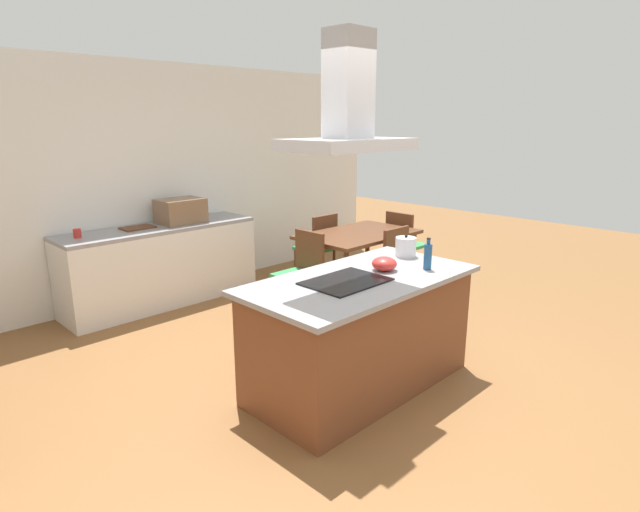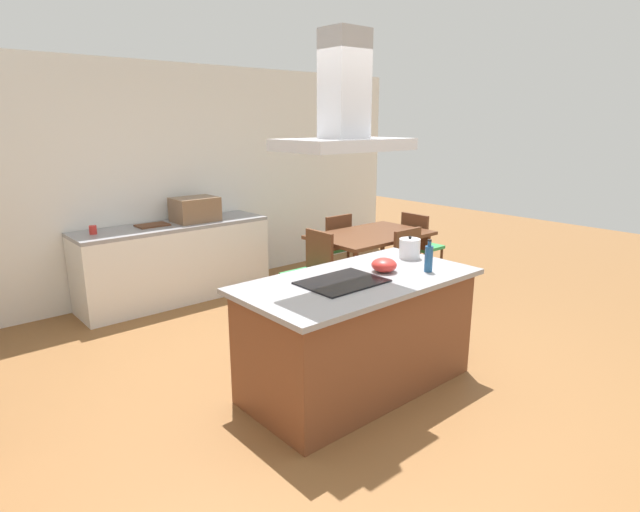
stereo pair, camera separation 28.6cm
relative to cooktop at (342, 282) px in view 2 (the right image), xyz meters
name	(u,v)px [view 2 (the right image)]	position (x,y,z in m)	size (l,w,h in m)	color
ground	(252,330)	(0.17, 1.50, -0.91)	(16.00, 16.00, 0.00)	brown
wall_back	(167,181)	(0.17, 3.25, 0.44)	(7.20, 0.10, 2.70)	white
kitchen_island	(358,333)	(0.17, 0.00, -0.45)	(1.87, 0.96, 0.90)	brown
cooktop	(342,282)	(0.00, 0.00, 0.00)	(0.60, 0.44, 0.01)	black
tea_kettle	(410,248)	(0.92, 0.14, 0.08)	(0.23, 0.18, 0.20)	silver
olive_oil_bottle	(429,258)	(0.71, -0.23, 0.10)	(0.06, 0.06, 0.26)	navy
mixing_bowl	(384,265)	(0.44, -0.01, 0.05)	(0.20, 0.20, 0.11)	red
back_counter	(175,262)	(0.04, 2.88, -0.46)	(2.20, 0.62, 0.90)	silver
countertop_microwave	(195,209)	(0.33, 2.88, 0.13)	(0.50, 0.38, 0.28)	brown
coffee_mug_red	(93,230)	(-0.83, 2.92, 0.04)	(0.08, 0.08, 0.09)	red
cutting_board	(152,225)	(-0.18, 2.93, 0.00)	(0.34, 0.24, 0.02)	#59331E
dining_table	(371,240)	(1.90, 1.52, -0.24)	(1.40, 0.90, 0.75)	#59331E
chair_facing_back_wall	(333,244)	(1.90, 2.19, -0.40)	(0.42, 0.42, 0.89)	#33934C
chair_facing_island	(414,265)	(1.90, 0.86, -0.40)	(0.42, 0.42, 0.89)	#33934C
chair_at_right_end	(419,242)	(2.81, 1.52, -0.40)	(0.42, 0.42, 0.89)	#33934C
chair_at_left_end	(312,267)	(0.98, 1.52, -0.40)	(0.42, 0.42, 0.89)	#33934C
range_hood	(344,112)	(0.00, 0.00, 1.20)	(0.90, 0.55, 0.78)	#ADADB2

